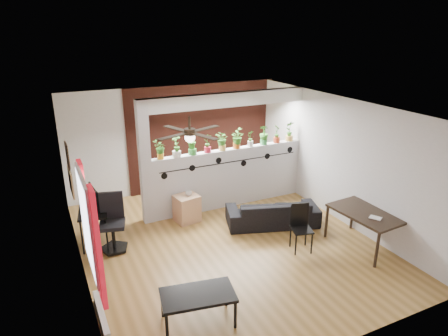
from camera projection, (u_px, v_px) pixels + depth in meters
room_shell at (227, 179)px, 7.25m from camera, size 6.30×7.10×2.90m
partition_wall at (229, 177)px, 9.06m from camera, size 3.60×0.18×1.35m
ceiling_header at (230, 100)px, 8.45m from camera, size 3.60×0.18×0.30m
pier_column at (145, 163)px, 8.07m from camera, size 0.22×0.20×2.60m
brick_panel at (204, 136)px, 10.09m from camera, size 3.90×0.05×2.60m
vine_decal at (231, 162)px, 8.84m from camera, size 3.31×0.01×0.30m
window_assembly at (89, 226)px, 5.12m from camera, size 0.09×1.30×1.55m
baseboard_heater at (102, 316)px, 5.61m from camera, size 0.08×1.00×0.18m
corkboard at (71, 182)px, 6.99m from camera, size 0.03×0.60×0.45m
framed_art at (67, 156)px, 6.78m from camera, size 0.03×0.34×0.44m
ceiling_fan at (190, 134)px, 6.32m from camera, size 1.19×1.19×0.43m
potted_plant_0 at (160, 149)px, 8.11m from camera, size 0.25×0.24×0.39m
potted_plant_1 at (176, 145)px, 8.24m from camera, size 0.29×0.32×0.49m
potted_plant_2 at (192, 143)px, 8.39m from camera, size 0.23×0.27×0.47m
potted_plant_3 at (208, 142)px, 8.54m from camera, size 0.25×0.23×0.41m
potted_plant_4 at (222, 140)px, 8.68m from camera, size 0.24×0.27×0.43m
potted_plant_5 at (237, 138)px, 8.82m from camera, size 0.21×0.25×0.44m
potted_plant_6 at (251, 138)px, 8.97m from camera, size 0.20×0.17×0.37m
potted_plant_7 at (264, 134)px, 9.10m from camera, size 0.29×0.27×0.45m
potted_plant_8 at (277, 133)px, 9.25m from camera, size 0.19×0.23×0.43m
potted_plant_9 at (290, 130)px, 9.38m from camera, size 0.26×0.22×0.48m
sofa at (273, 212)px, 8.30m from camera, size 1.93×1.23×0.53m
cube_shelf at (187, 208)px, 8.42m from camera, size 0.54×0.50×0.58m
cup at (189, 193)px, 8.33m from camera, size 0.14×0.14×0.11m
computer_desk at (93, 211)px, 7.53m from camera, size 0.66×1.04×0.70m
monitor at (91, 200)px, 7.60m from camera, size 0.35×0.09×0.20m
office_chair at (113, 226)px, 7.32m from camera, size 0.55×0.56×1.06m
dining_table at (365, 216)px, 7.34m from camera, size 0.88×1.35×0.70m
book at (374, 220)px, 7.02m from camera, size 0.23×0.25×0.02m
folding_chair at (300, 223)px, 7.31m from camera, size 0.44×0.44×0.89m
coffee_table at (198, 297)px, 5.48m from camera, size 1.10×0.74×0.47m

